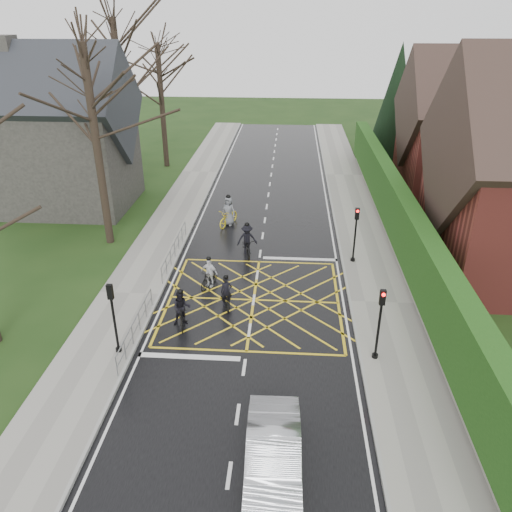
# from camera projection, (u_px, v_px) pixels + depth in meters

# --- Properties ---
(ground) EXTENTS (120.00, 120.00, 0.00)m
(ground) POSITION_uv_depth(u_px,v_px,m) (254.00, 300.00, 23.78)
(ground) COLOR black
(ground) RESTS_ON ground
(road) EXTENTS (9.00, 80.00, 0.01)m
(road) POSITION_uv_depth(u_px,v_px,m) (254.00, 300.00, 23.78)
(road) COLOR black
(road) RESTS_ON ground
(sidewalk_right) EXTENTS (3.00, 80.00, 0.15)m
(sidewalk_right) POSITION_uv_depth(u_px,v_px,m) (381.00, 303.00, 23.38)
(sidewalk_right) COLOR gray
(sidewalk_right) RESTS_ON ground
(sidewalk_left) EXTENTS (3.00, 80.00, 0.15)m
(sidewalk_left) POSITION_uv_depth(u_px,v_px,m) (130.00, 294.00, 24.12)
(sidewalk_left) COLOR gray
(sidewalk_left) RESTS_ON ground
(stone_wall) EXTENTS (0.50, 38.00, 0.70)m
(stone_wall) POSITION_uv_depth(u_px,v_px,m) (396.00, 245.00, 28.50)
(stone_wall) COLOR slate
(stone_wall) RESTS_ON ground
(hedge) EXTENTS (0.90, 38.00, 2.80)m
(hedge) POSITION_uv_depth(u_px,v_px,m) (400.00, 216.00, 27.72)
(hedge) COLOR #173C10
(hedge) RESTS_ON stone_wall
(house_far) EXTENTS (9.80, 8.80, 10.30)m
(house_far) POSITION_uv_depth(u_px,v_px,m) (469.00, 130.00, 37.00)
(house_far) COLOR maroon
(house_far) RESTS_ON ground
(conifer) EXTENTS (4.60, 4.60, 10.00)m
(conifer) POSITION_uv_depth(u_px,v_px,m) (396.00, 102.00, 44.11)
(conifer) COLOR black
(conifer) RESTS_ON ground
(church) EXTENTS (8.80, 7.80, 11.00)m
(church) POSITION_uv_depth(u_px,v_px,m) (64.00, 135.00, 33.14)
(church) COLOR #2D2B28
(church) RESTS_ON ground
(tree_near) EXTENTS (9.24, 9.24, 11.44)m
(tree_near) POSITION_uv_depth(u_px,v_px,m) (91.00, 105.00, 26.17)
(tree_near) COLOR black
(tree_near) RESTS_ON ground
(tree_mid) EXTENTS (10.08, 10.08, 12.48)m
(tree_mid) POSITION_uv_depth(u_px,v_px,m) (119.00, 73.00, 33.05)
(tree_mid) COLOR black
(tree_mid) RESTS_ON ground
(tree_far) EXTENTS (8.40, 8.40, 10.40)m
(tree_far) POSITION_uv_depth(u_px,v_px,m) (160.00, 80.00, 40.80)
(tree_far) COLOR black
(tree_far) RESTS_ON ground
(railing_south) EXTENTS (0.05, 5.04, 1.03)m
(railing_south) POSITION_uv_depth(u_px,v_px,m) (135.00, 324.00, 20.60)
(railing_south) COLOR slate
(railing_south) RESTS_ON ground
(railing_north) EXTENTS (0.05, 6.04, 1.03)m
(railing_north) POSITION_uv_depth(u_px,v_px,m) (174.00, 246.00, 27.29)
(railing_north) COLOR slate
(railing_north) RESTS_ON ground
(traffic_light_ne) EXTENTS (0.24, 0.31, 3.21)m
(traffic_light_ne) POSITION_uv_depth(u_px,v_px,m) (355.00, 235.00, 26.47)
(traffic_light_ne) COLOR black
(traffic_light_ne) RESTS_ON ground
(traffic_light_se) EXTENTS (0.24, 0.31, 3.21)m
(traffic_light_se) POSITION_uv_depth(u_px,v_px,m) (379.00, 325.00, 18.97)
(traffic_light_se) COLOR black
(traffic_light_se) RESTS_ON ground
(traffic_light_sw) EXTENTS (0.24, 0.31, 3.21)m
(traffic_light_sw) POSITION_uv_depth(u_px,v_px,m) (114.00, 319.00, 19.34)
(traffic_light_sw) COLOR black
(traffic_light_sw) RESTS_ON ground
(cyclist_rear) EXTENTS (0.99, 1.76, 1.62)m
(cyclist_rear) POSITION_uv_depth(u_px,v_px,m) (226.00, 296.00, 23.07)
(cyclist_rear) COLOR black
(cyclist_rear) RESTS_ON ground
(cyclist_back) EXTENTS (0.90, 1.83, 1.77)m
(cyclist_back) POSITION_uv_depth(u_px,v_px,m) (181.00, 312.00, 21.65)
(cyclist_back) COLOR black
(cyclist_back) RESTS_ON ground
(cyclist_mid) EXTENTS (1.25, 2.07, 1.91)m
(cyclist_mid) POSITION_uv_depth(u_px,v_px,m) (247.00, 243.00, 27.95)
(cyclist_mid) COLOR black
(cyclist_mid) RESTS_ON ground
(cyclist_front) EXTENTS (1.01, 1.70, 1.65)m
(cyclist_front) POSITION_uv_depth(u_px,v_px,m) (209.00, 276.00, 24.67)
(cyclist_front) COLOR black
(cyclist_front) RESTS_ON ground
(cyclist_lead) EXTENTS (1.50, 2.22, 2.04)m
(cyclist_lead) POSITION_uv_depth(u_px,v_px,m) (229.00, 215.00, 31.70)
(cyclist_lead) COLOR yellow
(cyclist_lead) RESTS_ON ground
(car) EXTENTS (1.72, 4.62, 1.51)m
(car) POSITION_uv_depth(u_px,v_px,m) (273.00, 458.00, 14.51)
(car) COLOR #A7A9AE
(car) RESTS_ON ground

